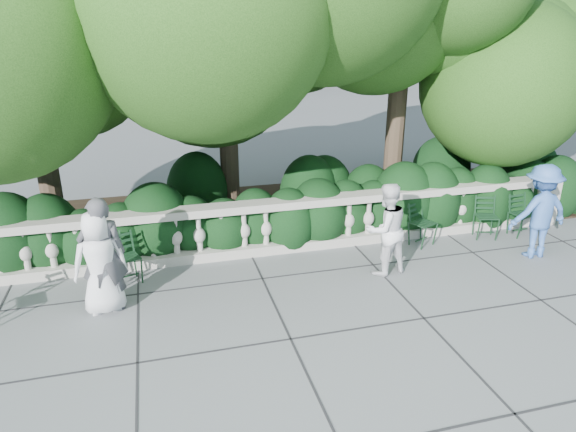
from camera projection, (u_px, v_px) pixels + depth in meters
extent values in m
plane|color=#595D62|center=(305.00, 298.00, 7.95)|extent=(90.00, 90.00, 0.00)
cube|color=#9E998E|center=(277.00, 247.00, 9.55)|extent=(12.00, 0.32, 0.18)
cube|color=#9E998E|center=(277.00, 204.00, 9.25)|extent=(12.00, 0.36, 0.14)
cube|color=#9E998E|center=(543.00, 200.00, 10.80)|extent=(0.44, 0.44, 1.00)
cylinder|color=#3F3023|center=(48.00, 171.00, 9.56)|extent=(0.40, 0.40, 2.80)
ellipsoid|color=#18390F|center=(20.00, 44.00, 8.35)|extent=(5.28, 5.28, 3.96)
cylinder|color=#3F3023|center=(229.00, 139.00, 10.84)|extent=(0.40, 0.40, 3.40)
cylinder|color=#3F3023|center=(394.00, 145.00, 11.12)|extent=(0.40, 0.40, 3.00)
ellipsoid|color=#18390F|center=(414.00, 27.00, 9.85)|extent=(5.52, 5.52, 4.14)
cylinder|color=#3F3023|center=(498.00, 142.00, 12.37)|extent=(0.40, 0.40, 2.60)
ellipsoid|color=#18390F|center=(523.00, 51.00, 11.26)|extent=(4.80, 4.80, 3.60)
imported|color=white|center=(100.00, 262.00, 7.35)|extent=(0.84, 0.62, 1.57)
imported|color=#404146|center=(103.00, 255.00, 7.35)|extent=(0.68, 0.48, 1.76)
imported|color=white|center=(386.00, 229.00, 8.50)|extent=(0.87, 0.74, 1.58)
imported|color=#3961AB|center=(540.00, 211.00, 9.11)|extent=(1.12, 0.66, 1.72)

